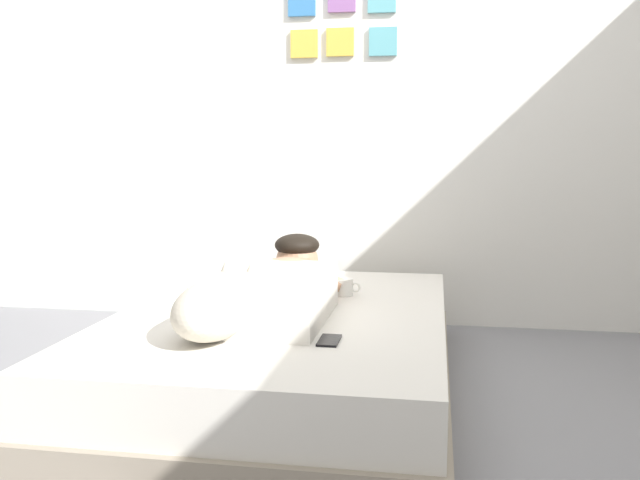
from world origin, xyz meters
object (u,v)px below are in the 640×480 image
at_px(dog, 218,306).
at_px(pillow, 287,273).
at_px(cell_phone, 329,340).
at_px(person_lying, 279,286).
at_px(bed, 284,349).
at_px(coffee_cup, 343,287).

bearing_deg(dog, pillow, 87.53).
bearing_deg(cell_phone, person_lying, 123.85).
bearing_deg(pillow, person_lying, -80.95).
height_order(dog, cell_phone, dog).
bearing_deg(bed, cell_phone, -59.35).
bearing_deg(coffee_cup, person_lying, -120.49).
xyz_separation_m(pillow, coffee_cup, (0.30, -0.21, -0.02)).
distance_m(person_lying, dog, 0.39).
distance_m(pillow, dog, 0.94).
xyz_separation_m(person_lying, coffee_cup, (0.21, 0.36, -0.07)).
bearing_deg(pillow, cell_phone, -69.77).
bearing_deg(pillow, bed, -79.24).
xyz_separation_m(bed, coffee_cup, (0.20, 0.32, 0.20)).
bearing_deg(person_lying, coffee_cup, 59.51).
distance_m(pillow, coffee_cup, 0.37).
bearing_deg(dog, bed, 70.66).
distance_m(person_lying, coffee_cup, 0.42).
distance_m(dog, coffee_cup, 0.81).
height_order(pillow, coffee_cup, pillow).
bearing_deg(coffee_cup, bed, -121.58).
xyz_separation_m(bed, pillow, (-0.10, 0.54, 0.22)).
height_order(dog, coffee_cup, dog).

